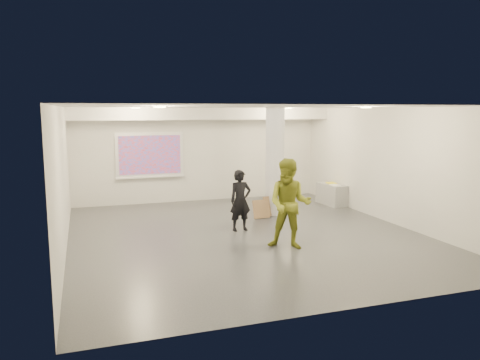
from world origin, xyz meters
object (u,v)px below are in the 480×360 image
object	(u,v)px
projection_screen	(150,155)
man	(290,204)
credenza	(331,194)
woman	(240,201)
column	(275,162)

from	to	relation	value
projection_screen	man	world-z (taller)	projection_screen
credenza	woman	bearing A→B (deg)	-154.41
projection_screen	credenza	bearing A→B (deg)	-20.30
woman	column	bearing A→B (deg)	38.87
projection_screen	credenza	distance (m)	5.80
column	credenza	size ratio (longest dim) A/B	2.70
credenza	woman	xyz separation A→B (m)	(-3.72, -2.10, 0.42)
woman	man	xyz separation A→B (m)	(0.51, -1.74, 0.21)
column	credenza	xyz separation A→B (m)	(2.22, 0.69, -1.18)
projection_screen	woman	size ratio (longest dim) A/B	1.41
credenza	woman	distance (m)	4.29
credenza	projection_screen	bearing A→B (deg)	155.77
credenza	man	xyz separation A→B (m)	(-3.21, -3.85, 0.64)
column	projection_screen	distance (m)	4.08
man	woman	bearing A→B (deg)	137.98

